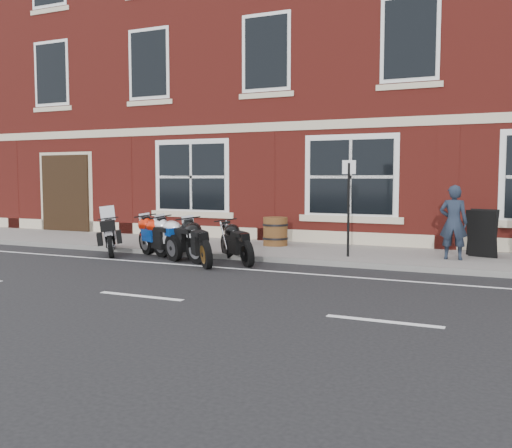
% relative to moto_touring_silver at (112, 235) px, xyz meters
% --- Properties ---
extents(ground, '(80.00, 80.00, 0.00)m').
position_rel_moto_touring_silver_xyz_m(ground, '(3.75, -0.97, -0.49)').
color(ground, black).
rests_on(ground, ground).
extents(sidewalk, '(30.00, 3.00, 0.12)m').
position_rel_moto_touring_silver_xyz_m(sidewalk, '(3.75, 2.03, -0.43)').
color(sidewalk, slate).
rests_on(sidewalk, ground).
extents(kerb, '(30.00, 0.16, 0.12)m').
position_rel_moto_touring_silver_xyz_m(kerb, '(3.75, 0.45, -0.43)').
color(kerb, slate).
rests_on(kerb, ground).
extents(pub_building, '(24.00, 12.00, 12.00)m').
position_rel_moto_touring_silver_xyz_m(pub_building, '(3.75, 9.53, 5.51)').
color(pub_building, maroon).
rests_on(pub_building, ground).
extents(moto_touring_silver, '(1.23, 1.53, 1.22)m').
position_rel_moto_touring_silver_xyz_m(moto_touring_silver, '(0.00, 0.00, 0.00)').
color(moto_touring_silver, black).
rests_on(moto_touring_silver, ground).
extents(moto_sport_red, '(1.88, 1.13, 0.93)m').
position_rel_moto_touring_silver_xyz_m(moto_sport_red, '(1.45, 0.01, 0.04)').
color(moto_sport_red, black).
rests_on(moto_sport_red, ground).
extents(moto_sport_black, '(1.54, 1.58, 0.94)m').
position_rel_moto_touring_silver_xyz_m(moto_sport_black, '(2.83, -0.49, 0.04)').
color(moto_sport_black, black).
rests_on(moto_sport_black, ground).
extents(moto_sport_silver, '(1.97, 0.96, 0.94)m').
position_rel_moto_touring_silver_xyz_m(moto_sport_silver, '(2.11, -0.19, 0.05)').
color(moto_sport_silver, black).
rests_on(moto_sport_silver, ground).
extents(moto_naked_black, '(1.50, 1.45, 0.88)m').
position_rel_moto_touring_silver_xyz_m(moto_naked_black, '(3.53, 0.06, 0.01)').
color(moto_naked_black, black).
rests_on(moto_naked_black, ground).
extents(pedestrian_left, '(0.62, 0.41, 1.67)m').
position_rel_moto_touring_silver_xyz_m(pedestrian_left, '(8.09, 1.75, 0.46)').
color(pedestrian_left, '#1C2533').
rests_on(pedestrian_left, sidewalk).
extents(a_board_sign, '(0.76, 0.62, 1.11)m').
position_rel_moto_touring_silver_xyz_m(a_board_sign, '(8.66, 2.46, 0.18)').
color(a_board_sign, black).
rests_on(a_board_sign, sidewalk).
extents(barrel_planter, '(0.69, 0.69, 0.77)m').
position_rel_moto_touring_silver_xyz_m(barrel_planter, '(3.46, 2.53, 0.01)').
color(barrel_planter, '#502315').
rests_on(barrel_planter, sidewalk).
extents(parking_sign, '(0.32, 0.06, 2.23)m').
position_rel_moto_touring_silver_xyz_m(parking_sign, '(5.83, 1.23, 0.91)').
color(parking_sign, black).
rests_on(parking_sign, sidewalk).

